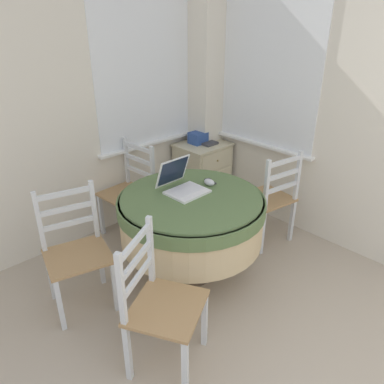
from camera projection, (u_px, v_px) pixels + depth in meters
name	position (u px, v px, depth m)	size (l,w,h in m)	color
corner_room_shell	(248.00, 116.00, 2.81)	(4.23, 5.24, 2.55)	silver
round_dining_table	(191.00, 216.00, 2.90)	(1.13, 1.13, 0.72)	#4C3D2D
laptop	(182.00, 185.00, 2.89)	(0.30, 0.34, 0.25)	white
computer_mouse	(209.00, 182.00, 3.00)	(0.06, 0.10, 0.05)	silver
cell_phone	(210.00, 181.00, 3.06)	(0.08, 0.13, 0.01)	#2D2D33
dining_chair_near_back_window	(130.00, 192.00, 3.55)	(0.43, 0.46, 0.91)	#A87F51
dining_chair_near_right_window	(269.00, 199.00, 3.41)	(0.49, 0.47, 0.91)	#A87F51
dining_chair_camera_near	(160.00, 304.00, 2.19)	(0.58, 0.56, 0.91)	#A87F51
dining_chair_left_flank	(76.00, 252.00, 2.66)	(0.52, 0.50, 0.91)	#A87F51
corner_cabinet	(202.00, 173.00, 4.18)	(0.53, 0.47, 0.70)	beige
storage_box	(198.00, 138.00, 4.03)	(0.17, 0.15, 0.12)	#2D4C93
book_on_cabinet	(207.00, 143.00, 4.03)	(0.16, 0.19, 0.02)	#3F3F44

